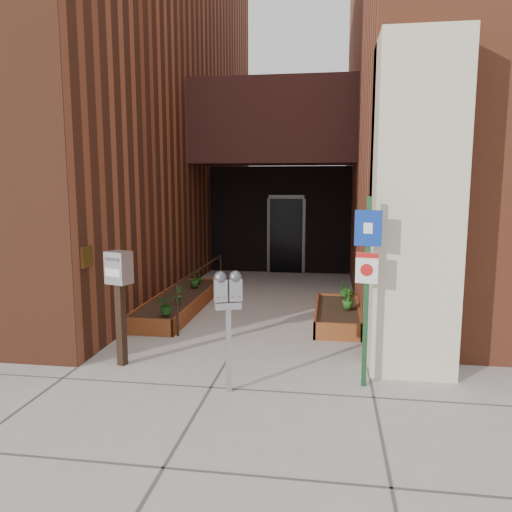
% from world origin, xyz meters
% --- Properties ---
extents(ground, '(80.00, 80.00, 0.00)m').
position_xyz_m(ground, '(0.00, 0.00, 0.00)').
color(ground, '#9E9991').
rests_on(ground, ground).
extents(architecture, '(20.00, 14.60, 10.00)m').
position_xyz_m(architecture, '(-0.18, 6.89, 4.98)').
color(architecture, brown).
rests_on(architecture, ground).
extents(planter_left, '(0.90, 3.60, 0.30)m').
position_xyz_m(planter_left, '(-1.55, 2.70, 0.13)').
color(planter_left, brown).
rests_on(planter_left, ground).
extents(planter_right, '(0.80, 2.20, 0.30)m').
position_xyz_m(planter_right, '(1.60, 2.20, 0.13)').
color(planter_right, brown).
rests_on(planter_right, ground).
extents(handrail, '(0.04, 3.34, 0.90)m').
position_xyz_m(handrail, '(-1.05, 2.65, 0.75)').
color(handrail, black).
rests_on(handrail, ground).
extents(parking_meter, '(0.35, 0.22, 1.51)m').
position_xyz_m(parking_meter, '(0.25, -1.07, 1.17)').
color(parking_meter, '#959597').
rests_on(parking_meter, ground).
extents(sign_post, '(0.32, 0.11, 2.38)m').
position_xyz_m(sign_post, '(1.90, -0.66, 1.47)').
color(sign_post, '#163E1E').
rests_on(sign_post, ground).
extents(payment_dropbox, '(0.38, 0.33, 1.62)m').
position_xyz_m(payment_dropbox, '(-1.42, -0.40, 1.17)').
color(payment_dropbox, black).
rests_on(payment_dropbox, ground).
extents(shrub_left_a, '(0.44, 0.44, 0.36)m').
position_xyz_m(shrub_left_a, '(-1.32, 1.24, 0.48)').
color(shrub_left_a, '#1C4F16').
rests_on(shrub_left_a, planter_left).
extents(shrub_left_b, '(0.22, 0.22, 0.32)m').
position_xyz_m(shrub_left_b, '(-1.36, 2.03, 0.46)').
color(shrub_left_b, '#1B601C').
rests_on(shrub_left_b, planter_left).
extents(shrub_left_c, '(0.28, 0.28, 0.36)m').
position_xyz_m(shrub_left_c, '(-1.46, 3.53, 0.48)').
color(shrub_left_c, '#215518').
rests_on(shrub_left_c, planter_left).
extents(shrub_left_d, '(0.25, 0.25, 0.38)m').
position_xyz_m(shrub_left_d, '(-1.47, 3.92, 0.49)').
color(shrub_left_d, '#1B5F1C').
rests_on(shrub_left_d, planter_left).
extents(shrub_right_a, '(0.29, 0.29, 0.37)m').
position_xyz_m(shrub_right_a, '(1.78, 2.11, 0.49)').
color(shrub_right_a, '#27601B').
rests_on(shrub_right_a, planter_right).
extents(shrub_right_b, '(0.19, 0.19, 0.31)m').
position_xyz_m(shrub_right_b, '(1.83, 2.25, 0.45)').
color(shrub_right_b, '#1D5F1B').
rests_on(shrub_right_b, planter_right).
extents(shrub_right_c, '(0.27, 0.27, 0.30)m').
position_xyz_m(shrub_right_c, '(1.75, 3.10, 0.45)').
color(shrub_right_c, '#1E621C').
rests_on(shrub_right_c, planter_right).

